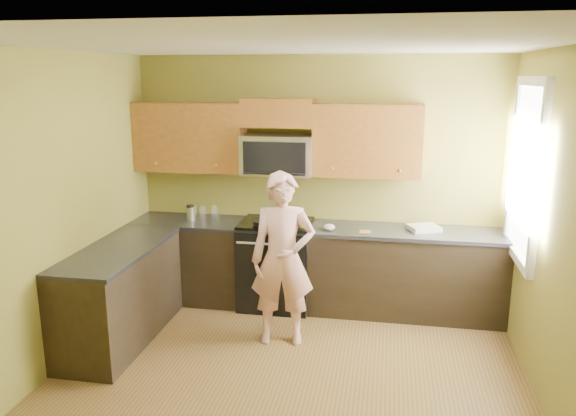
% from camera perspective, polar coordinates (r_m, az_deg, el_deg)
% --- Properties ---
extents(floor, '(4.00, 4.00, 0.00)m').
position_cam_1_polar(floor, '(4.80, -0.44, -17.87)').
color(floor, brown).
rests_on(floor, ground).
extents(ceiling, '(4.00, 4.00, 0.00)m').
position_cam_1_polar(ceiling, '(4.11, -0.52, 16.28)').
color(ceiling, white).
rests_on(ceiling, ground).
extents(wall_back, '(4.00, 0.00, 4.00)m').
position_cam_1_polar(wall_back, '(6.19, 2.99, 2.77)').
color(wall_back, olive).
rests_on(wall_back, ground).
extents(wall_front, '(4.00, 0.00, 4.00)m').
position_cam_1_polar(wall_front, '(2.46, -9.52, -14.65)').
color(wall_front, olive).
rests_on(wall_front, ground).
extents(wall_left, '(0.00, 4.00, 4.00)m').
position_cam_1_polar(wall_left, '(5.02, -23.51, -0.89)').
color(wall_left, olive).
rests_on(wall_left, ground).
extents(wall_right, '(0.00, 4.00, 4.00)m').
position_cam_1_polar(wall_right, '(4.37, 26.30, -3.22)').
color(wall_right, olive).
rests_on(wall_right, ground).
extents(cabinet_back_run, '(4.00, 0.60, 0.88)m').
position_cam_1_polar(cabinet_back_run, '(6.14, 2.52, -6.13)').
color(cabinet_back_run, black).
rests_on(cabinet_back_run, floor).
extents(cabinet_left_run, '(0.60, 1.60, 0.88)m').
position_cam_1_polar(cabinet_left_run, '(5.64, -16.69, -8.54)').
color(cabinet_left_run, black).
rests_on(cabinet_left_run, floor).
extents(countertop_back, '(4.00, 0.62, 0.04)m').
position_cam_1_polar(countertop_back, '(5.99, 2.55, -2.01)').
color(countertop_back, black).
rests_on(countertop_back, cabinet_back_run).
extents(countertop_left, '(0.62, 1.60, 0.04)m').
position_cam_1_polar(countertop_left, '(5.48, -16.92, -4.09)').
color(countertop_left, black).
rests_on(countertop_left, cabinet_left_run).
extents(stove, '(0.76, 0.65, 0.95)m').
position_cam_1_polar(stove, '(6.17, -1.21, -5.68)').
color(stove, black).
rests_on(stove, floor).
extents(microwave, '(0.76, 0.40, 0.42)m').
position_cam_1_polar(microwave, '(6.04, -1.02, 3.48)').
color(microwave, silver).
rests_on(microwave, wall_back).
extents(upper_cab_left, '(1.22, 0.33, 0.75)m').
position_cam_1_polar(upper_cab_left, '(6.34, -9.79, 3.76)').
color(upper_cab_left, brown).
rests_on(upper_cab_left, wall_back).
extents(upper_cab_right, '(1.12, 0.33, 0.75)m').
position_cam_1_polar(upper_cab_right, '(5.96, 7.95, 3.22)').
color(upper_cab_right, brown).
rests_on(upper_cab_right, wall_back).
extents(upper_cab_over_mw, '(0.76, 0.33, 0.30)m').
position_cam_1_polar(upper_cab_over_mw, '(5.99, -0.98, 9.67)').
color(upper_cab_over_mw, brown).
rests_on(upper_cab_over_mw, wall_back).
extents(window, '(0.06, 1.06, 1.66)m').
position_cam_1_polar(window, '(5.44, 23.08, 3.41)').
color(window, white).
rests_on(window, wall_right).
extents(woman, '(0.65, 0.48, 1.64)m').
position_cam_1_polar(woman, '(5.23, -0.52, -5.23)').
color(woman, '#EF7E77').
rests_on(woman, floor).
extents(frying_pan, '(0.28, 0.43, 0.05)m').
position_cam_1_polar(frying_pan, '(5.91, -2.48, -1.73)').
color(frying_pan, black).
rests_on(frying_pan, stove).
extents(butter_tub, '(0.14, 0.14, 0.08)m').
position_cam_1_polar(butter_tub, '(5.84, 1.64, -2.20)').
color(butter_tub, '#F7FC42').
rests_on(butter_tub, countertop_back).
extents(toast_slice, '(0.11, 0.11, 0.01)m').
position_cam_1_polar(toast_slice, '(5.77, 7.83, -2.45)').
color(toast_slice, '#B27F47').
rests_on(toast_slice, countertop_back).
extents(napkin_a, '(0.14, 0.15, 0.06)m').
position_cam_1_polar(napkin_a, '(5.96, -0.14, -1.57)').
color(napkin_a, silver).
rests_on(napkin_a, countertop_back).
extents(napkin_b, '(0.13, 0.14, 0.07)m').
position_cam_1_polar(napkin_b, '(5.82, 4.22, -1.97)').
color(napkin_b, silver).
rests_on(napkin_b, countertop_back).
extents(dish_towel, '(0.37, 0.34, 0.05)m').
position_cam_1_polar(dish_towel, '(5.98, 13.66, -1.98)').
color(dish_towel, white).
rests_on(dish_towel, countertop_back).
extents(travel_mug, '(0.09, 0.09, 0.18)m').
position_cam_1_polar(travel_mug, '(6.27, -9.85, -1.30)').
color(travel_mug, silver).
rests_on(travel_mug, countertop_back).
extents(glass_a, '(0.09, 0.09, 0.12)m').
position_cam_1_polar(glass_a, '(6.47, -9.54, -0.27)').
color(glass_a, silver).
rests_on(glass_a, countertop_back).
extents(glass_b, '(0.07, 0.07, 0.12)m').
position_cam_1_polar(glass_b, '(6.43, -8.69, -0.34)').
color(glass_b, silver).
rests_on(glass_b, countertop_back).
extents(glass_c, '(0.09, 0.09, 0.12)m').
position_cam_1_polar(glass_c, '(6.42, -7.50, -0.31)').
color(glass_c, silver).
rests_on(glass_c, countertop_back).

